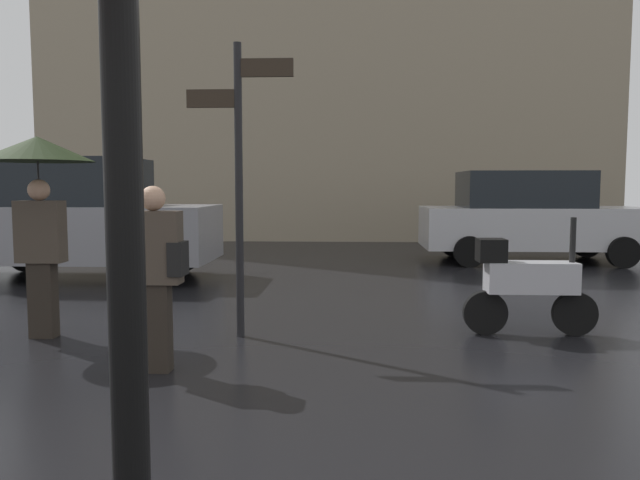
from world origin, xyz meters
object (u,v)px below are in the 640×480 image
at_px(pedestrian_with_umbrella, 38,174).
at_px(parked_scooter, 526,282).
at_px(parked_car_left, 77,219).
at_px(parked_car_right, 529,216).
at_px(street_signpost, 239,161).
at_px(pedestrian_with_bag, 156,267).

bearing_deg(pedestrian_with_umbrella, parked_scooter, 147.32).
relative_size(parked_car_left, parked_car_right, 0.99).
xyz_separation_m(parked_scooter, street_signpost, (-2.96, -0.21, 1.25)).
bearing_deg(street_signpost, parked_car_right, 53.75).
height_order(pedestrian_with_bag, parked_car_left, parked_car_left).
distance_m(pedestrian_with_bag, parked_car_right, 9.38).
bearing_deg(pedestrian_with_umbrella, pedestrian_with_bag, 108.11).
relative_size(parked_car_right, street_signpost, 1.49).
distance_m(pedestrian_with_bag, parked_scooter, 3.74).
bearing_deg(parked_car_right, parked_car_left, -162.83).
height_order(pedestrian_with_bag, parked_scooter, pedestrian_with_bag).
distance_m(parked_scooter, street_signpost, 3.22).
height_order(parked_car_left, parked_car_right, parked_car_left).
distance_m(pedestrian_with_umbrella, parked_car_right, 9.57).
bearing_deg(pedestrian_with_umbrella, parked_car_left, -106.79).
distance_m(pedestrian_with_umbrella, parked_car_left, 4.20).
bearing_deg(street_signpost, pedestrian_with_umbrella, -175.99).
distance_m(parked_car_left, street_signpost, 5.15).
height_order(pedestrian_with_bag, parked_car_right, parked_car_right).
bearing_deg(parked_scooter, street_signpost, -168.27).
bearing_deg(parked_scooter, pedestrian_with_umbrella, -168.30).
bearing_deg(parked_car_right, pedestrian_with_bag, -125.64).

